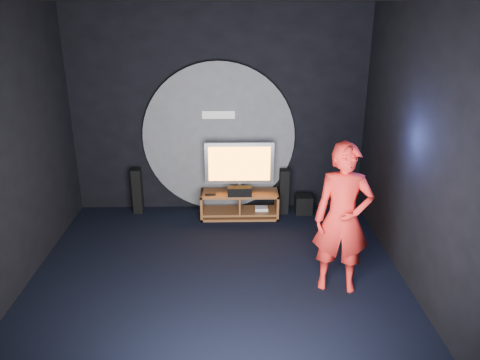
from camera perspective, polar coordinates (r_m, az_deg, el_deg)
name	(u,v)px	position (r m, az deg, el deg)	size (l,w,h in m)	color
floor	(217,282)	(6.35, -2.84, -12.31)	(5.00, 5.00, 0.00)	black
back_wall	(219,112)	(8.02, -2.63, 8.33)	(5.00, 0.04, 3.50)	black
front_wall	(204,265)	(3.30, -4.43, -10.32)	(5.00, 0.04, 3.50)	black
left_wall	(3,158)	(6.21, -26.92, 2.45)	(0.04, 5.00, 3.50)	black
right_wall	(422,155)	(6.05, 21.26, 2.88)	(0.04, 5.00, 3.50)	black
wall_disc_panel	(219,138)	(8.07, -2.59, 5.13)	(2.60, 0.11, 2.60)	#515156
media_console	(240,206)	(8.07, -0.02, -3.20)	(1.32, 0.45, 0.45)	brown
tv	(239,165)	(7.87, -0.08, 1.84)	(1.16, 0.22, 0.86)	#AFAFB6
center_speaker	(240,191)	(7.80, -0.05, -1.41)	(0.40, 0.15, 0.15)	black
remote	(210,195)	(7.86, -3.64, -1.80)	(0.18, 0.05, 0.02)	black
tower_speaker_left	(137,191)	(8.35, -12.39, -1.33)	(0.16, 0.18, 0.80)	black
tower_speaker_right	(284,191)	(8.18, 5.38, -1.40)	(0.16, 0.18, 0.80)	black
subwoofer	(303,204)	(8.31, 7.74, -2.93)	(0.29, 0.29, 0.32)	black
player	(343,219)	(5.92, 12.39, -4.67)	(0.71, 0.46, 1.94)	red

